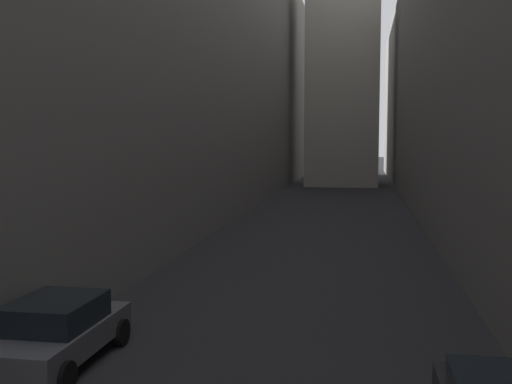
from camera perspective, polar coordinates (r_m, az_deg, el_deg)
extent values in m
plane|color=#232326|center=(41.97, 6.84, -1.90)|extent=(264.00, 264.00, 0.00)
cube|color=slate|center=(45.86, -6.54, 12.63)|extent=(10.19, 108.00, 22.26)
cube|color=#4C4C51|center=(14.54, -18.00, -12.77)|extent=(1.78, 4.17, 0.58)
cube|color=black|center=(14.33, -18.15, -10.60)|extent=(1.64, 2.15, 0.59)
cylinder|color=black|center=(16.22, -18.43, -11.98)|extent=(0.22, 0.65, 0.65)
cylinder|color=black|center=(15.48, -12.47, -12.66)|extent=(0.22, 0.65, 0.65)
cylinder|color=black|center=(13.05, -17.40, -16.17)|extent=(0.22, 0.65, 0.65)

